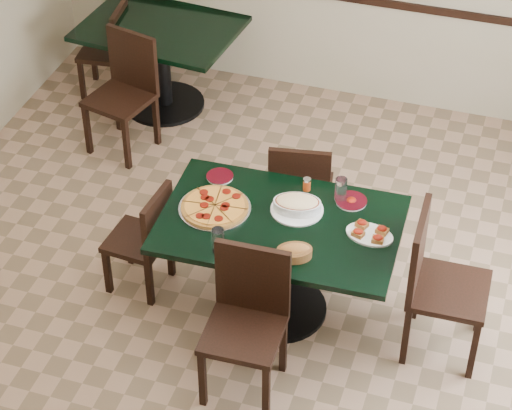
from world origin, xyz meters
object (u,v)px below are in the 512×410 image
(main_table, at_px, (280,244))
(back_chair_near, at_px, (126,86))
(lasagna_casserole, at_px, (297,205))
(bread_basket, at_px, (294,252))
(back_table, at_px, (161,51))
(pepperoni_pizza, at_px, (215,207))
(chair_right, at_px, (435,277))
(chair_near, at_px, (248,313))
(bruschetta_platter, at_px, (370,233))
(chair_far, at_px, (300,189))
(back_chair_left, at_px, (111,46))
(chair_left, at_px, (146,236))

(main_table, xyz_separation_m, back_chair_near, (-1.68, 1.44, -0.03))
(lasagna_casserole, relative_size, bread_basket, 1.31)
(back_table, height_order, pepperoni_pizza, pepperoni_pizza)
(chair_right, relative_size, back_chair_near, 1.06)
(main_table, distance_m, chair_right, 0.97)
(back_chair_near, bearing_deg, lasagna_casserole, -22.93)
(main_table, xyz_separation_m, pepperoni_pizza, (-0.42, -0.01, 0.20))
(back_chair_near, bearing_deg, chair_near, -36.97)
(lasagna_casserole, distance_m, bruschetta_platter, 0.49)
(main_table, xyz_separation_m, chair_right, (0.97, 0.00, -0.00))
(chair_right, height_order, bruschetta_platter, chair_right)
(main_table, relative_size, chair_far, 1.70)
(chair_far, xyz_separation_m, chair_near, (0.04, -1.27, 0.04))
(back_chair_left, height_order, bread_basket, bread_basket)
(bruschetta_platter, bearing_deg, back_chair_left, 152.63)
(lasagna_casserole, xyz_separation_m, bread_basket, (0.10, -0.42, -0.01))
(back_chair_left, distance_m, lasagna_casserole, 2.94)
(chair_right, distance_m, chair_left, 1.86)
(lasagna_casserole, bearing_deg, bread_basket, -86.83)
(chair_left, distance_m, pepperoni_pizza, 0.57)
(back_chair_near, distance_m, bruschetta_platter, 2.64)
(chair_far, bearing_deg, chair_near, 82.14)
(back_table, xyz_separation_m, bruschetta_platter, (2.17, -1.98, 0.25))
(back_table, bearing_deg, main_table, -46.19)
(chair_left, relative_size, back_chair_near, 0.84)
(chair_right, height_order, bread_basket, chair_right)
(chair_right, xyz_separation_m, lasagna_casserole, (-0.90, 0.13, 0.23))
(bread_basket, bearing_deg, chair_left, 144.58)
(back_table, relative_size, back_chair_near, 1.37)
(chair_near, distance_m, bruschetta_platter, 0.88)
(back_table, bearing_deg, bread_basket, -47.02)
(chair_right, height_order, back_chair_left, chair_right)
(back_chair_left, bearing_deg, pepperoni_pizza, 32.31)
(back_chair_left, relative_size, bread_basket, 3.21)
(chair_right, bearing_deg, lasagna_casserole, 80.11)
(chair_far, relative_size, chair_left, 1.11)
(chair_near, height_order, chair_right, chair_right)
(chair_right, xyz_separation_m, back_chair_left, (-3.07, 2.09, -0.12))
(chair_right, distance_m, pepperoni_pizza, 1.41)
(main_table, xyz_separation_m, bruschetta_platter, (0.55, 0.04, 0.21))
(pepperoni_pizza, bearing_deg, main_table, 0.85)
(pepperoni_pizza, bearing_deg, chair_near, -55.51)
(chair_near, distance_m, back_chair_near, 2.63)
(pepperoni_pizza, bearing_deg, chair_right, 0.36)
(chair_near, bearing_deg, back_chair_left, 125.84)
(main_table, height_order, bread_basket, bread_basket)
(chair_far, distance_m, bread_basket, 1.02)
(chair_right, bearing_deg, bruschetta_platter, 83.25)
(pepperoni_pizza, height_order, bruschetta_platter, bruschetta_platter)
(back_chair_left, bearing_deg, bread_basket, 37.40)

